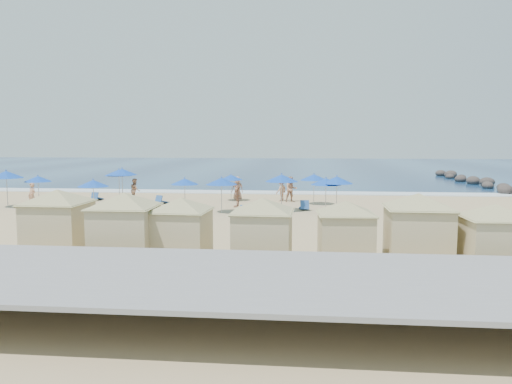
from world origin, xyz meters
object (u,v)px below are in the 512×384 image
umbrella_9 (314,177)px  trash_bin (134,227)px  cabana_3 (263,224)px  umbrella_10 (337,180)px  umbrella_3 (93,183)px  umbrella_6 (221,181)px  cabana_6 (495,230)px  umbrella_7 (231,177)px  beachgoer_0 (32,196)px  umbrella_8 (282,178)px  cabana_1 (125,219)px  cabana_2 (181,222)px  umbrella_4 (122,172)px  cabana_5 (418,221)px  umbrella_0 (6,174)px  beachgoer_3 (281,190)px  cabana_4 (346,225)px  rock_jetty (478,182)px  umbrella_11 (326,182)px  beachgoer_1 (135,190)px  umbrella_1 (38,179)px  beachgoer_2 (237,194)px  umbrella_2 (119,173)px  umbrella_5 (185,182)px  beachgoer_5 (291,189)px  beachgoer_4 (237,188)px  cabana_0 (58,215)px

umbrella_9 → trash_bin: bearing=-125.1°
cabana_3 → umbrella_10: bearing=76.1°
umbrella_3 → umbrella_6: size_ratio=0.96×
cabana_6 → umbrella_7: 23.02m
umbrella_10 → beachgoer_0: umbrella_10 is taller
umbrella_8 → cabana_1: bearing=-109.4°
trash_bin → cabana_2: size_ratio=0.19×
umbrella_3 → umbrella_8: umbrella_8 is taller
cabana_1 → umbrella_10: size_ratio=1.97×
umbrella_4 → cabana_6: bearing=-42.8°
cabana_5 → umbrella_0: 27.97m
cabana_2 → beachgoer_0: bearing=135.5°
beachgoer_3 → cabana_4: bearing=42.5°
rock_jetty → cabana_5: cabana_5 is taller
beachgoer_3 → cabana_5: bearing=49.7°
cabana_3 → umbrella_11: 14.50m
cabana_5 → umbrella_0: size_ratio=1.83×
umbrella_11 → beachgoer_1: 14.62m
beachgoer_1 → beachgoer_3: beachgoer_1 is taller
cabana_1 → umbrella_11: 16.33m
cabana_5 → beachgoer_3: cabana_5 is taller
trash_bin → cabana_4: size_ratio=0.19×
cabana_4 → umbrella_1: (-20.22, 14.97, 0.36)m
cabana_1 → beachgoer_3: bearing=76.4°
cabana_5 → beachgoer_1: size_ratio=2.74×
beachgoer_2 → cabana_6: bearing=38.9°
umbrella_9 → rock_jetty: bearing=45.1°
umbrella_0 → umbrella_6: umbrella_0 is taller
umbrella_9 → beachgoer_1: (-13.28, 0.51, -1.09)m
beachgoer_2 → cabana_4: bearing=26.3°
cabana_2 → umbrella_2: 20.90m
umbrella_0 → beachgoer_0: (2.19, -0.71, -1.37)m
cabana_5 → umbrella_2: (-18.20, 18.35, 0.41)m
umbrella_5 → cabana_3: bearing=-66.2°
umbrella_1 → beachgoer_2: 14.11m
umbrella_7 → beachgoer_5: umbrella_7 is taller
cabana_1 → beachgoer_3: (4.79, 19.79, -0.83)m
umbrella_0 → cabana_2: bearing=-41.7°
cabana_3 → umbrella_9: cabana_3 is taller
cabana_4 → beachgoer_4: size_ratio=2.30×
umbrella_3 → umbrella_5: umbrella_3 is taller
umbrella_8 → beachgoer_0: 16.63m
cabana_3 → umbrella_0: size_ratio=1.71×
cabana_0 → cabana_6: cabana_0 is taller
umbrella_7 → beachgoer_4: size_ratio=1.13×
umbrella_11 → umbrella_7: bearing=143.0°
umbrella_6 → umbrella_10: size_ratio=0.97×
umbrella_1 → umbrella_7: bearing=16.2°
cabana_0 → umbrella_5: cabana_0 is taller
cabana_6 → umbrella_3: bearing=148.1°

